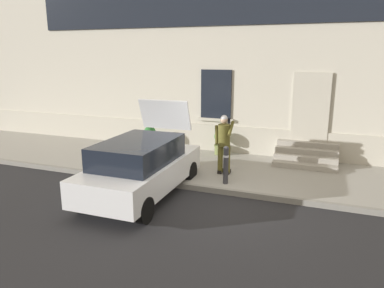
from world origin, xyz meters
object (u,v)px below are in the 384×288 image
(bollard_near_person, at_px, (226,163))
(hatchback_car_white, at_px, (141,166))
(planter_olive, at_px, (221,142))
(planter_charcoal, at_px, (150,137))
(person_on_phone, at_px, (224,141))

(bollard_near_person, bearing_deg, hatchback_car_white, -145.51)
(hatchback_car_white, height_order, planter_olive, hatchback_car_white)
(planter_charcoal, xyz_separation_m, planter_olive, (2.62, 0.25, 0.00))
(hatchback_car_white, distance_m, bollard_near_person, 2.26)
(bollard_near_person, distance_m, planter_charcoal, 4.42)
(hatchback_car_white, bearing_deg, bollard_near_person, 34.49)
(person_on_phone, bearing_deg, planter_olive, 125.25)
(hatchback_car_white, xyz_separation_m, planter_charcoal, (-1.74, 3.84, -0.19))
(person_on_phone, xyz_separation_m, planter_olive, (-0.70, 2.05, -0.55))
(person_on_phone, bearing_deg, hatchback_car_white, -111.51)
(planter_charcoal, relative_size, planter_olive, 1.00)
(hatchback_car_white, relative_size, person_on_phone, 2.33)
(person_on_phone, relative_size, planter_olive, 2.04)
(planter_olive, bearing_deg, hatchback_car_white, -102.19)
(planter_olive, bearing_deg, bollard_near_person, -70.77)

